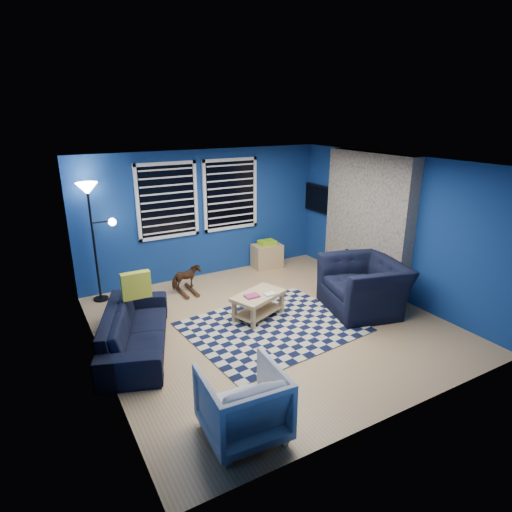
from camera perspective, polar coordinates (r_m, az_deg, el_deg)
The scene contains 18 objects.
floor at distance 6.82m, azimuth 1.92°, elevation -8.99°, with size 5.00×5.00×0.00m, color tan.
ceiling at distance 6.08m, azimuth 2.18°, elevation 12.36°, with size 5.00×5.00×0.00m, color white.
wall_back at distance 8.49m, azimuth -6.82°, elevation 5.53°, with size 5.00×5.00×0.00m, color navy.
wall_left at distance 5.53m, azimuth -20.68°, elevation -2.89°, with size 5.00×5.00×0.00m, color navy.
wall_right at distance 7.89m, azimuth 17.77°, elevation 3.73°, with size 5.00×5.00×0.00m, color navy.
fireplace at distance 8.14m, azimuth 14.51°, elevation 4.09°, with size 0.65×2.00×2.50m.
window_left at distance 8.13m, azimuth -11.71°, elevation 7.21°, with size 1.17×0.06×1.42m.
window_right at distance 8.61m, azimuth -3.40°, elevation 8.19°, with size 1.17×0.06×1.42m.
tv at distance 9.25m, azimuth 8.60°, elevation 7.50°, with size 0.07×1.00×0.58m.
rug at distance 6.71m, azimuth 2.19°, elevation -9.42°, with size 2.50×2.00×0.02m, color black.
sofa at distance 6.26m, azimuth -15.79°, elevation -9.38°, with size 0.80×2.06×0.60m, color black.
armchair_big at distance 7.34m, azimuth 14.13°, elevation -3.86°, with size 1.14×1.31×0.85m, color black.
armchair_bent at distance 4.58m, azimuth -1.77°, elevation -19.00°, with size 0.80×0.82×0.75m, color gray.
rocking_horse at distance 7.90m, azimuth -9.29°, elevation -2.89°, with size 0.53×0.24×0.45m, color #4A2F17.
coffee_table at distance 6.87m, azimuth 0.33°, elevation -5.96°, with size 0.99×0.78×0.44m.
cabinet at distance 9.11m, azimuth 1.47°, elevation 0.10°, with size 0.63×0.44×0.59m.
floor_lamp at distance 7.61m, azimuth -21.17°, elevation 6.32°, with size 0.57×0.35×2.08m.
throw_pillow at distance 6.41m, azimuth -15.70°, elevation -3.78°, with size 0.42×0.12×0.39m, color gold.
Camera 1 is at (-3.16, -5.14, 3.18)m, focal length 30.00 mm.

